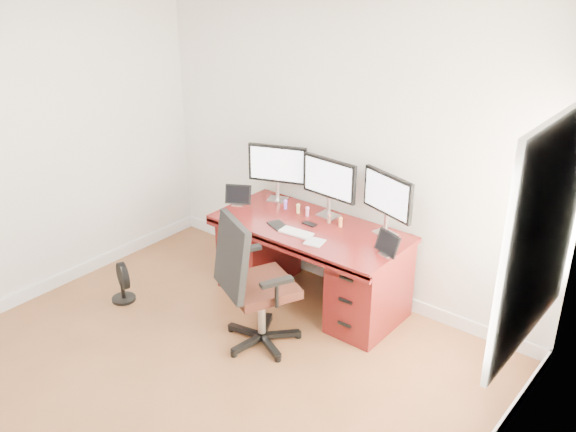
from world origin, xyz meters
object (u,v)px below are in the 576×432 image
Objects in this scene: desk at (311,261)px; floor_fan at (122,283)px; office_chair at (255,304)px; monitor_center at (329,180)px; keyboard at (296,233)px.

desk reaches higher than floor_fan.
office_chair is 1.26m from monitor_center.
office_chair is at bearing -84.02° from monitor_center.
desk is 3.08× the size of monitor_center.
keyboard is at bearing 119.69° from office_chair.
floor_fan is 2.06m from monitor_center.
office_chair reaches higher than desk.
monitor_center is (-0.00, 0.24, 0.68)m from desk.
office_chair is 0.70m from keyboard.
monitor_center is 1.95× the size of keyboard.
desk is 0.72m from monitor_center.
monitor_center reaches higher than keyboard.
office_chair is 2.04× the size of monitor_center.
monitor_center is (1.32, 1.30, 0.91)m from floor_fan.
office_chair is 3.07× the size of floor_fan.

